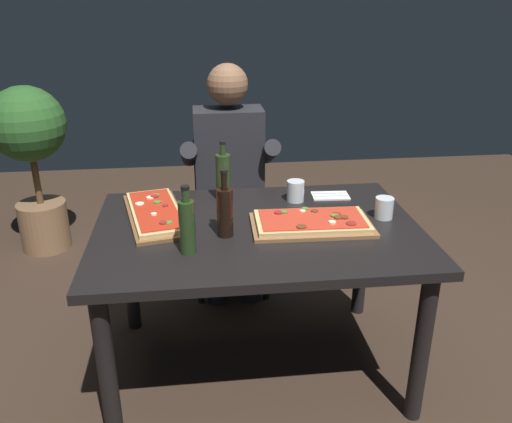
# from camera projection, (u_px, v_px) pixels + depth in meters

# --- Properties ---
(ground_plane) EXTENTS (6.40, 6.40, 0.00)m
(ground_plane) POSITION_uv_depth(u_px,v_px,m) (257.00, 365.00, 2.55)
(ground_plane) COLOR #38281E
(dining_table) EXTENTS (1.40, 0.96, 0.74)m
(dining_table) POSITION_uv_depth(u_px,v_px,m) (257.00, 246.00, 2.30)
(dining_table) COLOR black
(dining_table) RESTS_ON ground_plane
(pizza_rectangular_front) EXTENTS (0.53, 0.30, 0.05)m
(pizza_rectangular_front) POSITION_uv_depth(u_px,v_px,m) (312.00, 223.00, 2.25)
(pizza_rectangular_front) COLOR brown
(pizza_rectangular_front) RESTS_ON dining_table
(pizza_rectangular_left) EXTENTS (0.34, 0.59, 0.05)m
(pizza_rectangular_left) POSITION_uv_depth(u_px,v_px,m) (156.00, 213.00, 2.35)
(pizza_rectangular_left) COLOR brown
(pizza_rectangular_left) RESTS_ON dining_table
(wine_bottle_dark) EXTENTS (0.07, 0.07, 0.29)m
(wine_bottle_dark) POSITION_uv_depth(u_px,v_px,m) (225.00, 211.00, 2.14)
(wine_bottle_dark) COLOR black
(wine_bottle_dark) RESTS_ON dining_table
(oil_bottle_amber) EXTENTS (0.07, 0.07, 0.29)m
(oil_bottle_amber) POSITION_uv_depth(u_px,v_px,m) (223.00, 176.00, 2.51)
(oil_bottle_amber) COLOR #233819
(oil_bottle_amber) RESTS_ON dining_table
(vinegar_bottle_green) EXTENTS (0.06, 0.06, 0.27)m
(vinegar_bottle_green) POSITION_uv_depth(u_px,v_px,m) (187.00, 225.00, 2.00)
(vinegar_bottle_green) COLOR #233819
(vinegar_bottle_green) RESTS_ON dining_table
(tumbler_near_camera) EXTENTS (0.08, 0.08, 0.10)m
(tumbler_near_camera) POSITION_uv_depth(u_px,v_px,m) (295.00, 192.00, 2.53)
(tumbler_near_camera) COLOR silver
(tumbler_near_camera) RESTS_ON dining_table
(tumbler_far_side) EXTENTS (0.08, 0.08, 0.10)m
(tumbler_far_side) POSITION_uv_depth(u_px,v_px,m) (384.00, 209.00, 2.34)
(tumbler_far_side) COLOR silver
(tumbler_far_side) RESTS_ON dining_table
(napkin_cutlery_set) EXTENTS (0.19, 0.12, 0.01)m
(napkin_cutlery_set) POSITION_uv_depth(u_px,v_px,m) (330.00, 196.00, 2.59)
(napkin_cutlery_set) COLOR white
(napkin_cutlery_set) RESTS_ON dining_table
(diner_chair) EXTENTS (0.44, 0.44, 0.87)m
(diner_chair) POSITION_uv_depth(u_px,v_px,m) (229.00, 207.00, 3.14)
(diner_chair) COLOR black
(diner_chair) RESTS_ON ground_plane
(seated_diner) EXTENTS (0.53, 0.41, 1.33)m
(seated_diner) POSITION_uv_depth(u_px,v_px,m) (230.00, 172.00, 2.93)
(seated_diner) COLOR #23232D
(seated_diner) RESTS_ON ground_plane
(potted_plant_corner) EXTENTS (0.49, 0.49, 1.13)m
(potted_plant_corner) POSITION_uv_depth(u_px,v_px,m) (31.00, 149.00, 3.45)
(potted_plant_corner) COLOR #846042
(potted_plant_corner) RESTS_ON ground_plane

